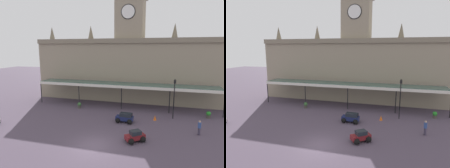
% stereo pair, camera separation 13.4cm
% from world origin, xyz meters
% --- Properties ---
extents(ground_plane, '(140.00, 140.00, 0.00)m').
position_xyz_m(ground_plane, '(0.00, 0.00, 0.00)').
color(ground_plane, '#4D4051').
extents(station_building, '(34.20, 6.84, 19.20)m').
position_xyz_m(station_building, '(-0.00, 19.26, 6.32)').
color(station_building, gray).
rests_on(station_building, ground).
extents(entrance_canopy, '(29.22, 3.26, 3.89)m').
position_xyz_m(entrance_canopy, '(0.00, 13.62, 3.75)').
color(entrance_canopy, '#38564C').
rests_on(entrance_canopy, ground).
extents(car_maroon_sedan, '(2.25, 2.16, 1.19)m').
position_xyz_m(car_maroon_sedan, '(3.80, 1.98, 0.50)').
color(car_maroon_sedan, maroon).
rests_on(car_maroon_sedan, ground).
extents(car_navy_estate, '(2.30, 1.62, 1.27)m').
position_xyz_m(car_navy_estate, '(1.70, 6.92, 0.56)').
color(car_navy_estate, '#19214C').
rests_on(car_navy_estate, ground).
extents(pedestrian_near_entrance, '(0.34, 0.38, 1.67)m').
position_xyz_m(pedestrian_near_entrance, '(10.42, 5.46, 0.91)').
color(pedestrian_near_entrance, '#3F384C').
rests_on(pedestrian_near_entrance, ground).
extents(victorian_lamppost, '(0.30, 0.30, 5.50)m').
position_xyz_m(victorian_lamppost, '(7.77, 10.03, 3.38)').
color(victorian_lamppost, black).
rests_on(victorian_lamppost, ground).
extents(traffic_cone, '(0.40, 0.40, 0.66)m').
position_xyz_m(traffic_cone, '(5.43, 8.76, 0.33)').
color(traffic_cone, orange).
rests_on(traffic_cone, ground).
extents(planter_forecourt_centre, '(0.60, 0.60, 0.96)m').
position_xyz_m(planter_forecourt_centre, '(12.49, 11.53, 0.49)').
color(planter_forecourt_centre, '#47423D').
rests_on(planter_forecourt_centre, ground).
extents(planter_near_kerb, '(0.60, 0.60, 0.96)m').
position_xyz_m(planter_near_kerb, '(-6.61, 10.97, 0.49)').
color(planter_near_kerb, '#47423D').
rests_on(planter_near_kerb, ground).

